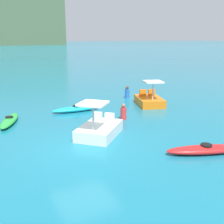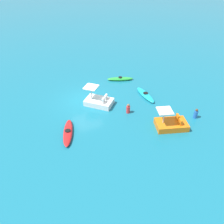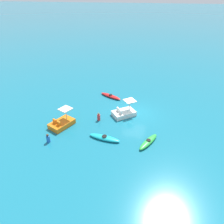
# 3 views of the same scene
# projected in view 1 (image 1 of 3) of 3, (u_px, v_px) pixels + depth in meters

# --- Properties ---
(ground_plane) EXTENTS (600.00, 600.00, 0.00)m
(ground_plane) POSITION_uv_depth(u_px,v_px,m) (84.00, 147.00, 11.32)
(ground_plane) COLOR #19728C
(kayak_green) EXTENTS (1.59, 2.77, 0.37)m
(kayak_green) POSITION_uv_depth(u_px,v_px,m) (10.00, 120.00, 14.34)
(kayak_green) COLOR green
(kayak_green) RESTS_ON ground_plane
(kayak_red) EXTENTS (3.14, 1.71, 0.37)m
(kayak_red) POSITION_uv_depth(u_px,v_px,m) (206.00, 149.00, 10.62)
(kayak_red) COLOR red
(kayak_red) RESTS_ON ground_plane
(kayak_cyan) EXTENTS (3.01, 0.85, 0.37)m
(kayak_cyan) POSITION_uv_depth(u_px,v_px,m) (77.00, 109.00, 16.68)
(kayak_cyan) COLOR #19B7C6
(kayak_cyan) RESTS_ON ground_plane
(pedal_boat_orange) EXTENTS (2.20, 2.76, 1.68)m
(pedal_boat_orange) POSITION_uv_depth(u_px,v_px,m) (149.00, 100.00, 18.20)
(pedal_boat_orange) COLOR orange
(pedal_boat_orange) RESTS_ON ground_plane
(pedal_boat_white) EXTENTS (2.77, 2.75, 1.68)m
(pedal_boat_white) POSITION_uv_depth(u_px,v_px,m) (99.00, 129.00, 12.49)
(pedal_boat_white) COLOR white
(pedal_boat_white) RESTS_ON ground_plane
(person_near_shore) EXTENTS (0.32, 0.32, 0.88)m
(person_near_shore) POSITION_uv_depth(u_px,v_px,m) (123.00, 112.00, 14.99)
(person_near_shore) COLOR red
(person_near_shore) RESTS_ON ground_plane
(person_by_kayaks) EXTENTS (0.39, 0.39, 0.88)m
(person_by_kayaks) POSITION_uv_depth(u_px,v_px,m) (127.00, 93.00, 20.34)
(person_by_kayaks) COLOR blue
(person_by_kayaks) RESTS_ON ground_plane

